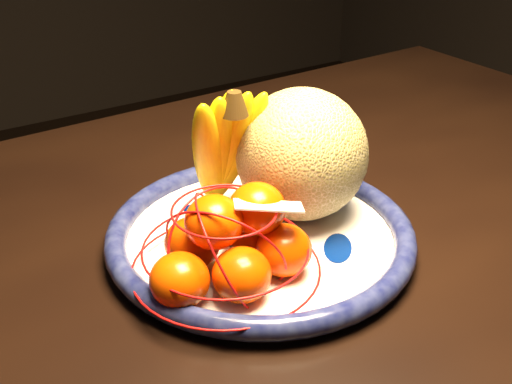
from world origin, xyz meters
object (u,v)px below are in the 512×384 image
dining_table (270,272)px  fruit_bowl (260,235)px  cantaloupe (302,154)px  mandarin_bag (230,245)px  banana_bunch (223,145)px

dining_table → fruit_bowl: size_ratio=4.14×
cantaloupe → mandarin_bag: 0.17m
fruit_bowl → banana_bunch: banana_bunch is taller
fruit_bowl → mandarin_bag: size_ratio=1.49×
fruit_bowl → banana_bunch: bearing=97.7°
fruit_bowl → cantaloupe: 0.11m
dining_table → mandarin_bag: (-0.11, -0.09, 0.13)m
fruit_bowl → cantaloupe: cantaloupe is taller
fruit_bowl → cantaloupe: (0.07, 0.02, 0.08)m
dining_table → banana_bunch: bearing=145.3°
fruit_bowl → dining_table: bearing=44.2°
fruit_bowl → mandarin_bag: 0.10m
dining_table → banana_bunch: size_ratio=8.17×
banana_bunch → mandarin_bag: banana_bunch is taller
banana_bunch → mandarin_bag: bearing=-112.6°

